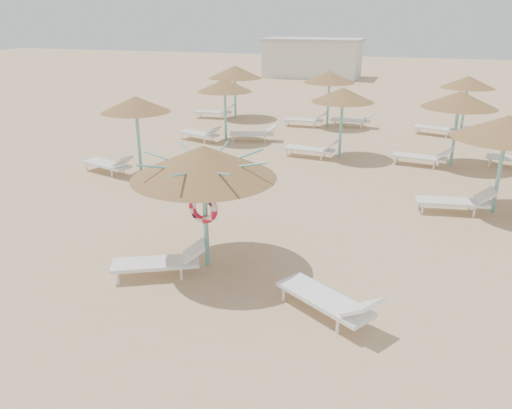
% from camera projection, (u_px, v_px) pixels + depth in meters
% --- Properties ---
extents(ground, '(120.00, 120.00, 0.00)m').
position_uv_depth(ground, '(229.00, 265.00, 10.93)').
color(ground, tan).
rests_on(ground, ground).
extents(main_palapa, '(3.00, 3.00, 2.69)m').
position_uv_depth(main_palapa, '(203.00, 162.00, 10.11)').
color(main_palapa, '#6CBBB7').
rests_on(main_palapa, ground).
extents(lounger_main_a, '(1.98, 1.39, 0.70)m').
position_uv_depth(lounger_main_a, '(162.00, 261.00, 10.38)').
color(lounger_main_a, white).
rests_on(lounger_main_a, ground).
extents(lounger_main_b, '(2.08, 1.60, 0.75)m').
position_uv_depth(lounger_main_b, '(330.00, 300.00, 8.92)').
color(lounger_main_b, white).
rests_on(lounger_main_b, ground).
extents(palapa_field, '(20.64, 13.10, 2.72)m').
position_uv_depth(palapa_field, '(419.00, 99.00, 18.04)').
color(palapa_field, '#6CBBB7').
rests_on(palapa_field, ground).
extents(service_hut, '(8.40, 4.40, 3.25)m').
position_uv_depth(service_hut, '(312.00, 58.00, 43.12)').
color(service_hut, silver).
rests_on(service_hut, ground).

